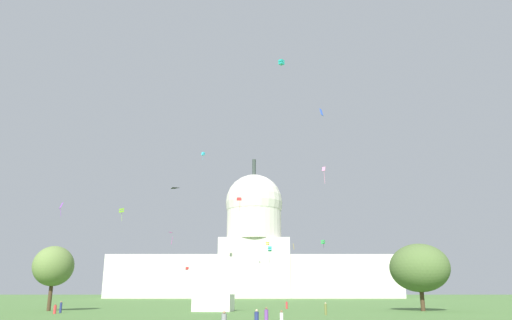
% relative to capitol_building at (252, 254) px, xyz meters
% --- Properties ---
extents(capitol_building, '(135.66, 27.80, 67.07)m').
position_rel_capitol_building_xyz_m(capitol_building, '(0.00, 0.00, 0.00)').
color(capitol_building, beige).
rests_on(capitol_building, ground_plane).
extents(event_tent, '(7.31, 5.60, 6.20)m').
position_rel_capitol_building_xyz_m(event_tent, '(-6.21, -145.34, -17.14)').
color(event_tent, white).
rests_on(event_tent, ground_plane).
extents(tree_east_mid, '(13.80, 13.63, 11.32)m').
position_rel_capitol_building_xyz_m(tree_east_mid, '(29.40, -144.38, -13.09)').
color(tree_east_mid, '#42301E').
rests_on(tree_east_mid, ground_plane).
extents(tree_west_near, '(9.26, 9.42, 10.94)m').
position_rel_capitol_building_xyz_m(tree_west_near, '(-34.43, -144.10, -12.81)').
color(tree_west_near, '#42301E').
rests_on(tree_west_near, ground_plane).
extents(person_purple_back_left, '(0.49, 0.49, 1.74)m').
position_rel_capitol_building_xyz_m(person_purple_back_left, '(2.01, -178.54, -19.48)').
color(person_purple_back_left, '#703D93').
rests_on(person_purple_back_left, ground_plane).
extents(person_navy_deep_crowd, '(0.51, 0.51, 1.77)m').
position_rel_capitol_building_xyz_m(person_navy_deep_crowd, '(-29.56, -151.24, -19.45)').
color(person_navy_deep_crowd, navy).
rests_on(person_navy_deep_crowd, ground_plane).
extents(person_navy_lawn_far_right, '(0.51, 0.51, 1.69)m').
position_rel_capitol_building_xyz_m(person_navy_lawn_far_right, '(1.02, -182.85, -19.51)').
color(person_navy_lawn_far_right, navy).
rests_on(person_navy_lawn_far_right, ground_plane).
extents(person_white_front_right, '(0.39, 0.39, 1.62)m').
position_rel_capitol_building_xyz_m(person_white_front_right, '(3.30, -183.06, -19.52)').
color(person_white_front_right, silver).
rests_on(person_white_front_right, ground_plane).
extents(person_red_edge_east, '(0.56, 0.56, 1.46)m').
position_rel_capitol_building_xyz_m(person_red_edge_east, '(6.86, -133.93, -19.62)').
color(person_red_edge_east, red).
rests_on(person_red_edge_east, ground_plane).
extents(person_red_back_right, '(0.49, 0.49, 1.45)m').
position_rel_capitol_building_xyz_m(person_red_back_right, '(-29.19, -154.31, -19.63)').
color(person_red_back_right, red).
rests_on(person_red_back_right, ground_plane).
extents(person_olive_near_tent, '(0.37, 0.37, 1.73)m').
position_rel_capitol_building_xyz_m(person_olive_near_tent, '(10.85, -158.35, -19.47)').
color(person_olive_near_tent, olive).
rests_on(person_olive_near_tent, ground_plane).
extents(kite_red_low, '(1.23, 1.25, 2.91)m').
position_rel_capitol_building_xyz_m(kite_red_low, '(-23.08, -60.05, -9.44)').
color(kite_red_low, red).
extents(kite_turquoise_high, '(1.51, 1.51, 1.21)m').
position_rel_capitol_building_xyz_m(kite_turquoise_high, '(6.93, -128.13, 34.69)').
color(kite_turquoise_high, teal).
extents(kite_black_mid, '(1.84, 1.52, 0.18)m').
position_rel_capitol_building_xyz_m(kite_black_mid, '(-14.81, -141.28, 1.50)').
color(kite_black_mid, black).
extents(kite_orange_mid, '(0.63, 1.34, 2.77)m').
position_rel_capitol_building_xyz_m(kite_orange_mid, '(-0.89, -29.73, 10.08)').
color(kite_orange_mid, orange).
extents(kite_gold_low, '(0.36, 1.07, 1.49)m').
position_rel_capitol_building_xyz_m(kite_gold_low, '(9.89, -115.37, -6.84)').
color(kite_gold_low, gold).
extents(kite_pink_mid, '(0.80, 0.75, 3.87)m').
position_rel_capitol_building_xyz_m(kite_pink_mid, '(16.20, -125.87, 8.99)').
color(kite_pink_mid, pink).
extents(kite_cyan_high, '(1.46, 1.44, 3.13)m').
position_rel_capitol_building_xyz_m(kite_cyan_high, '(-19.47, -53.80, 34.06)').
color(kite_cyan_high, '#33BCDB').
extents(kite_yellow_mid, '(1.36, 1.34, 3.05)m').
position_rel_capitol_building_xyz_m(kite_yellow_mid, '(5.22, -52.83, -0.14)').
color(kite_yellow_mid, yellow).
extents(kite_lime_mid, '(1.45, 1.44, 3.54)m').
position_rel_capitol_building_xyz_m(kite_lime_mid, '(-35.53, -101.64, 4.04)').
color(kite_lime_mid, '#8CD133').
extents(kite_green_low, '(1.35, 1.34, 2.34)m').
position_rel_capitol_building_xyz_m(kite_green_low, '(21.37, -83.81, -2.67)').
color(kite_green_low, green).
extents(kite_magenta_low, '(1.12, 1.60, 2.97)m').
position_rel_capitol_building_xyz_m(kite_magenta_low, '(-20.91, -104.68, -2.70)').
color(kite_magenta_low, '#D1339E').
extents(kite_violet_mid, '(0.88, 1.16, 2.80)m').
position_rel_capitol_building_xyz_m(kite_violet_mid, '(-38.94, -132.91, -0.27)').
color(kite_violet_mid, purple).
extents(kite_blue_mid, '(0.67, 0.88, 1.42)m').
position_rel_capitol_building_xyz_m(kite_blue_mid, '(12.52, -150.52, 13.43)').
color(kite_blue_mid, blue).
extents(kite_white_low, '(1.47, 1.18, 3.69)m').
position_rel_capitol_building_xyz_m(kite_white_low, '(-10.07, -61.43, -10.21)').
color(kite_white_low, white).
extents(kite_red_mid, '(1.12, 0.36, 3.15)m').
position_rel_capitol_building_xyz_m(kite_red_mid, '(-2.71, -126.45, 2.17)').
color(kite_red_mid, red).
extents(kite_turquoise_low, '(0.88, 0.96, 4.18)m').
position_rel_capitol_building_xyz_m(kite_turquoise_low, '(4.38, -111.15, -7.08)').
color(kite_turquoise_low, teal).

